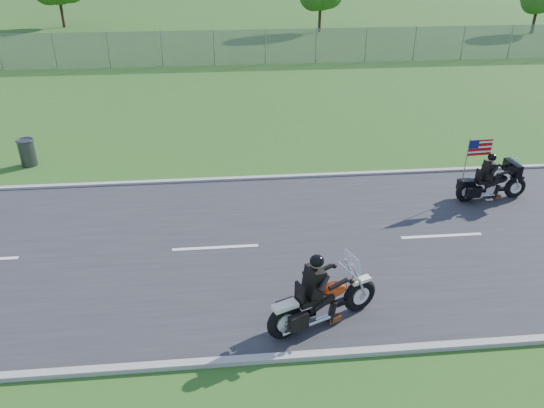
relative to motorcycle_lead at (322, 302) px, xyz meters
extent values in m
plane|color=#234716|center=(-0.19, 3.09, -0.56)|extent=(420.00, 420.00, 0.00)
cube|color=#28282B|center=(-0.19, 3.09, -0.54)|extent=(120.00, 8.00, 0.04)
cube|color=#9E9B93|center=(-0.19, 7.14, -0.51)|extent=(120.00, 0.18, 0.12)
cube|color=#9E9B93|center=(-0.19, -0.96, -0.51)|extent=(120.00, 0.18, 0.12)
cube|color=gray|center=(-5.19, 23.09, 0.44)|extent=(60.00, 0.03, 2.00)
cylinder|color=#382316|center=(5.81, 33.09, 0.70)|extent=(0.22, 0.22, 2.52)
cylinder|color=#382316|center=(-14.19, 37.09, 0.84)|extent=(0.22, 0.22, 2.80)
cylinder|color=#382316|center=(21.81, 31.09, 0.56)|extent=(0.22, 0.22, 2.24)
sphere|color=#245216|center=(21.32, 30.74, 1.84)|extent=(1.96, 1.96, 1.96)
torus|color=black|center=(0.88, 0.37, -0.15)|extent=(0.81, 0.48, 0.80)
torus|color=black|center=(-0.80, -0.34, -0.15)|extent=(0.81, 0.48, 0.80)
ellipsoid|color=#BF330D|center=(0.26, 0.11, 0.24)|extent=(0.69, 0.55, 0.30)
cube|color=black|center=(-0.26, -0.11, 0.19)|extent=(0.67, 0.53, 0.13)
cube|color=black|center=(-0.21, -0.09, 0.61)|extent=(0.40, 0.50, 0.59)
sphere|color=black|center=(-0.16, -0.07, 1.07)|extent=(0.38, 0.38, 0.29)
cube|color=silver|center=(0.65, 0.27, 0.75)|extent=(0.23, 0.47, 0.43)
torus|color=black|center=(6.84, 5.11, -0.20)|extent=(0.69, 0.22, 0.68)
torus|color=black|center=(5.28, 4.99, -0.20)|extent=(0.69, 0.22, 0.68)
ellipsoid|color=black|center=(6.26, 5.07, 0.13)|extent=(0.54, 0.34, 0.26)
cube|color=black|center=(5.79, 5.03, 0.09)|extent=(0.53, 0.32, 0.11)
cube|color=black|center=(5.83, 5.03, 0.45)|extent=(0.25, 0.39, 0.51)
sphere|color=black|center=(5.88, 5.03, 0.85)|extent=(0.27, 0.27, 0.25)
cube|color=black|center=(6.61, 5.09, 0.45)|extent=(0.26, 0.75, 0.37)
cube|color=#B70C11|center=(5.54, 5.19, 1.10)|extent=(0.74, 0.08, 0.48)
cylinder|color=#3E3E44|center=(-8.57, 9.07, -0.10)|extent=(0.67, 0.67, 0.91)
camera|label=1|loc=(-1.85, -8.48, 6.86)|focal=35.00mm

